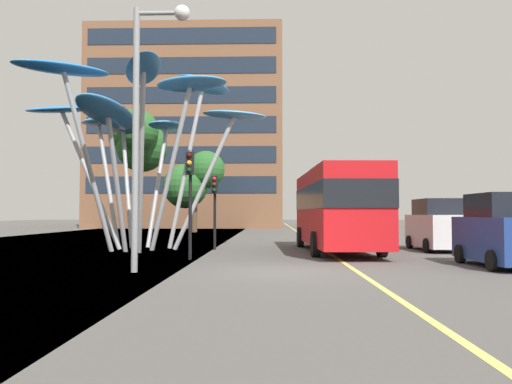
% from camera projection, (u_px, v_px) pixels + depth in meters
% --- Properties ---
extents(ground, '(120.00, 240.00, 0.10)m').
position_uv_depth(ground, '(262.00, 273.00, 14.31)').
color(ground, '#54514F').
extents(red_bus, '(3.01, 9.90, 3.63)m').
position_uv_depth(red_bus, '(336.00, 205.00, 21.74)').
color(red_bus, red).
rests_on(red_bus, ground).
extents(leaf_sculpture, '(11.55, 11.44, 8.42)m').
position_uv_depth(leaf_sculpture, '(137.00, 116.00, 23.19)').
color(leaf_sculpture, '#9EA0A5').
rests_on(leaf_sculpture, ground).
extents(traffic_light_kerb_near, '(0.28, 0.42, 3.79)m').
position_uv_depth(traffic_light_kerb_near, '(190.00, 182.00, 17.99)').
color(traffic_light_kerb_near, black).
rests_on(traffic_light_kerb_near, ground).
extents(traffic_light_kerb_far, '(0.28, 0.42, 3.31)m').
position_uv_depth(traffic_light_kerb_far, '(215.00, 196.00, 22.89)').
color(traffic_light_kerb_far, black).
rests_on(traffic_light_kerb_far, ground).
extents(car_parked_near, '(2.05, 3.92, 2.24)m').
position_uv_depth(car_parked_near, '(505.00, 232.00, 15.52)').
color(car_parked_near, navy).
rests_on(car_parked_near, ground).
extents(car_parked_mid, '(1.94, 4.25, 2.26)m').
position_uv_depth(car_parked_mid, '(438.00, 226.00, 22.38)').
color(car_parked_mid, silver).
rests_on(car_parked_mid, ground).
extents(street_lamp, '(1.59, 0.44, 7.48)m').
position_uv_depth(street_lamp, '(148.00, 101.00, 14.28)').
color(street_lamp, gray).
rests_on(street_lamp, ground).
extents(tree_pavement_near, '(3.69, 4.40, 8.20)m').
position_uv_depth(tree_pavement_near, '(138.00, 139.00, 31.86)').
color(tree_pavement_near, brown).
rests_on(tree_pavement_near, ground).
extents(tree_pavement_far, '(5.35, 3.87, 7.06)m').
position_uv_depth(tree_pavement_far, '(191.00, 181.00, 44.37)').
color(tree_pavement_far, brown).
rests_on(tree_pavement_far, ground).
extents(backdrop_building, '(22.00, 14.81, 22.80)m').
position_uv_depth(backdrop_building, '(191.00, 134.00, 62.75)').
color(backdrop_building, brown).
rests_on(backdrop_building, ground).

